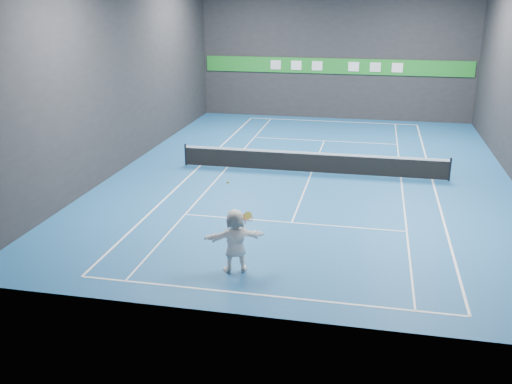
% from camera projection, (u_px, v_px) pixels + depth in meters
% --- Properties ---
extents(ground, '(26.00, 26.00, 0.00)m').
position_uv_depth(ground, '(311.00, 173.00, 26.87)').
color(ground, '#195189').
rests_on(ground, ground).
extents(wall_back, '(18.00, 0.10, 9.00)m').
position_uv_depth(wall_back, '(336.00, 51.00, 37.44)').
color(wall_back, black).
rests_on(wall_back, ground).
extents(wall_front, '(18.00, 0.10, 9.00)m').
position_uv_depth(wall_front, '(255.00, 149.00, 13.37)').
color(wall_front, black).
rests_on(wall_front, ground).
extents(wall_left, '(0.10, 26.00, 9.00)m').
position_uv_depth(wall_left, '(126.00, 71.00, 27.14)').
color(wall_left, black).
rests_on(wall_left, ground).
extents(baseline_near, '(10.98, 0.08, 0.01)m').
position_uv_depth(baseline_near, '(263.00, 295.00, 15.86)').
color(baseline_near, white).
rests_on(baseline_near, ground).
extents(baseline_far, '(10.98, 0.08, 0.01)m').
position_uv_depth(baseline_far, '(332.00, 121.00, 37.87)').
color(baseline_far, white).
rests_on(baseline_far, ground).
extents(sideline_doubles_left, '(0.08, 23.78, 0.01)m').
position_uv_depth(sideline_doubles_left, '(200.00, 166.00, 27.93)').
color(sideline_doubles_left, white).
rests_on(sideline_doubles_left, ground).
extents(sideline_doubles_right, '(0.08, 23.78, 0.01)m').
position_uv_depth(sideline_doubles_right, '(432.00, 180.00, 25.81)').
color(sideline_doubles_right, white).
rests_on(sideline_doubles_right, ground).
extents(sideline_singles_left, '(0.06, 23.78, 0.01)m').
position_uv_depth(sideline_singles_left, '(227.00, 168.00, 27.66)').
color(sideline_singles_left, white).
rests_on(sideline_singles_left, ground).
extents(sideline_singles_right, '(0.06, 23.78, 0.01)m').
position_uv_depth(sideline_singles_right, '(401.00, 178.00, 26.07)').
color(sideline_singles_right, white).
rests_on(sideline_singles_right, ground).
extents(service_line_near, '(8.23, 0.06, 0.01)m').
position_uv_depth(service_line_near, '(292.00, 223.00, 20.94)').
color(service_line_near, white).
rests_on(service_line_near, ground).
extents(service_line_far, '(8.23, 0.06, 0.01)m').
position_uv_depth(service_line_far, '(324.00, 141.00, 32.79)').
color(service_line_far, white).
rests_on(service_line_far, ground).
extents(center_service_line, '(0.06, 12.80, 0.01)m').
position_uv_depth(center_service_line, '(311.00, 173.00, 26.87)').
color(center_service_line, white).
rests_on(center_service_line, ground).
extents(player, '(1.92, 1.25, 1.98)m').
position_uv_depth(player, '(235.00, 241.00, 16.97)').
color(player, white).
rests_on(player, ground).
extents(tennis_ball, '(0.07, 0.07, 0.07)m').
position_uv_depth(tennis_ball, '(228.00, 182.00, 16.43)').
color(tennis_ball, '#C1E225').
rests_on(tennis_ball, player).
extents(tennis_net, '(12.50, 0.10, 1.07)m').
position_uv_depth(tennis_net, '(312.00, 162.00, 26.69)').
color(tennis_net, black).
rests_on(tennis_net, ground).
extents(sponsor_banner, '(17.64, 0.11, 1.00)m').
position_uv_depth(sponsor_banner, '(335.00, 66.00, 37.70)').
color(sponsor_banner, '#1C8125').
rests_on(sponsor_banner, wall_back).
extents(tennis_racket, '(0.42, 0.39, 0.60)m').
position_uv_depth(tennis_racket, '(247.00, 218.00, 16.71)').
color(tennis_racket, '#AC1612').
rests_on(tennis_racket, player).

